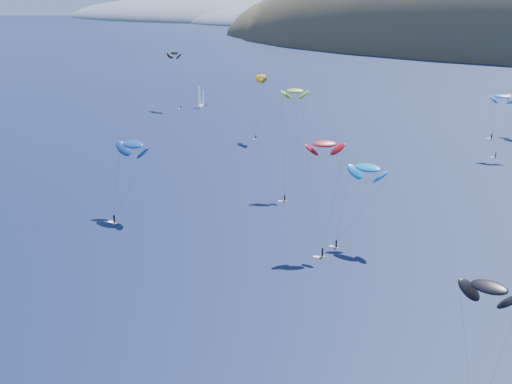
{
  "coord_description": "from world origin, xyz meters",
  "views": [
    {
      "loc": [
        81.41,
        -43.65,
        52.39
      ],
      "look_at": [
        9.27,
        80.0,
        9.0
      ],
      "focal_mm": 50.0,
      "sensor_mm": 36.0,
      "label": 1
    }
  ],
  "objects": [
    {
      "name": "sailboat",
      "position": [
        -87.87,
        200.5,
        0.88
      ],
      "size": [
        8.3,
        7.57,
        9.91
      ],
      "rotation": [
        0.0,
        0.0,
        0.36
      ],
      "color": "silver",
      "rests_on": "ground"
    },
    {
      "name": "kitesurfer_3",
      "position": [
        0.69,
        113.87,
        25.08
      ],
      "size": [
        7.77,
        14.94,
        26.99
      ],
      "rotation": [
        0.0,
        0.0,
        0.54
      ],
      "color": "gold",
      "rests_on": "ground"
    },
    {
      "name": "kitesurfer_12",
      "position": [
        -96.76,
        195.09,
        22.2
      ],
      "size": [
        9.89,
        6.33,
        24.4
      ],
      "rotation": [
        0.0,
        0.0,
        -0.2
      ],
      "color": "gold",
      "rests_on": "ground"
    },
    {
      "name": "kitesurfer_5",
      "position": [
        31.24,
        86.81,
        15.62
      ],
      "size": [
        9.18,
        9.48,
        18.06
      ],
      "rotation": [
        0.0,
        0.0,
        -0.16
      ],
      "color": "gold",
      "rests_on": "ground"
    },
    {
      "name": "kitesurfer_7",
      "position": [
        65.11,
        43.41,
        14.35
      ],
      "size": [
        8.29,
        14.64,
        16.54
      ],
      "rotation": [
        0.0,
        0.0,
        -0.21
      ],
      "color": "gold",
      "rests_on": "ground"
    },
    {
      "name": "kitesurfer_4",
      "position": [
        38.6,
        175.78,
        18.14
      ],
      "size": [
        7.61,
        5.28,
        20.19
      ],
      "rotation": [
        0.0,
        0.0,
        0.17
      ],
      "color": "gold",
      "rests_on": "ground"
    },
    {
      "name": "kitesurfer_10",
      "position": [
        -22.03,
        78.18,
        15.96
      ],
      "size": [
        10.42,
        12.56,
        18.72
      ],
      "rotation": [
        0.0,
        0.0,
        -0.18
      ],
      "color": "gold",
      "rests_on": "ground"
    },
    {
      "name": "headland",
      "position": [
        -445.26,
        750.08,
        -3.36
      ],
      "size": [
        460.0,
        250.0,
        60.0
      ],
      "color": "slate",
      "rests_on": "ground"
    },
    {
      "name": "kitesurfer_1",
      "position": [
        -36.57,
        162.2,
        20.65
      ],
      "size": [
        8.03,
        9.19,
        22.82
      ],
      "rotation": [
        0.0,
        0.0,
        -0.7
      ],
      "color": "gold",
      "rests_on": "ground"
    },
    {
      "name": "kitesurfer_9",
      "position": [
        24.49,
        80.66,
        20.95
      ],
      "size": [
        8.1,
        10.39,
        23.11
      ],
      "rotation": [
        0.0,
        0.0,
        0.64
      ],
      "color": "gold",
      "rests_on": "ground"
    }
  ]
}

